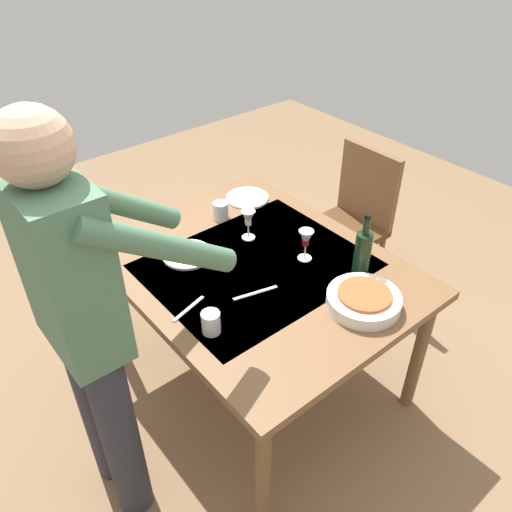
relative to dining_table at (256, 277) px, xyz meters
name	(u,v)px	position (x,y,z in m)	size (l,w,h in m)	color
ground_plane	(256,375)	(0.00, 0.00, -0.67)	(6.00, 6.00, 0.00)	#846647
dining_table	(256,277)	(0.00, 0.00, 0.00)	(1.37, 1.09, 0.74)	brown
chair_near	(354,215)	(0.21, -0.93, -0.14)	(0.40, 0.40, 0.91)	#523019
person_server	(86,320)	(-0.10, 0.81, 0.30)	(0.42, 0.61, 1.69)	#2D2D38
wine_bottle	(363,252)	(-0.33, -0.32, 0.18)	(0.07, 0.07, 0.30)	black
wine_glass_left	(306,240)	(-0.10, -0.20, 0.17)	(0.07, 0.07, 0.15)	white
wine_glass_right	(248,220)	(0.19, -0.11, 0.17)	(0.07, 0.07, 0.15)	white
water_cup_near_left	(221,211)	(0.42, -0.11, 0.11)	(0.08, 0.08, 0.09)	silver
water_cup_near_right	(211,323)	(-0.21, 0.40, 0.12)	(0.07, 0.07, 0.09)	silver
serving_bowl_pasta	(364,300)	(-0.48, -0.16, 0.10)	(0.30, 0.30, 0.07)	white
dinner_plate_near	(187,254)	(0.26, 0.20, 0.08)	(0.23, 0.23, 0.01)	white
dinner_plate_far	(247,198)	(0.48, -0.34, 0.08)	(0.23, 0.23, 0.01)	white
table_knife	(255,293)	(-0.15, 0.13, 0.07)	(0.01, 0.20, 0.01)	silver
table_fork	(188,309)	(-0.05, 0.39, 0.07)	(0.01, 0.18, 0.01)	silver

